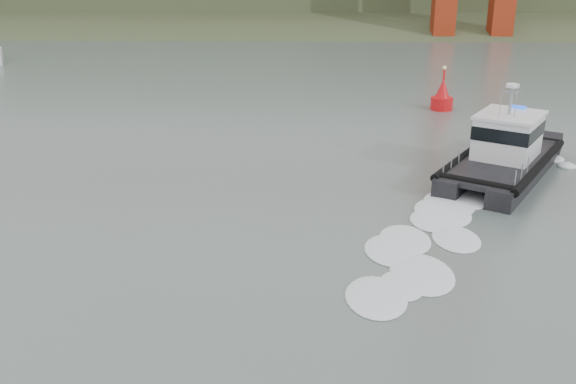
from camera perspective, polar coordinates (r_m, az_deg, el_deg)
ground at (r=21.19m, az=5.04°, el=-11.90°), size 400.00×400.00×0.00m
patrol_boat at (r=36.31m, az=18.67°, el=3.34°), size 8.86×11.08×5.16m
nav_buoy at (r=51.04m, az=13.54°, el=8.17°), size 1.70×1.70×3.55m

